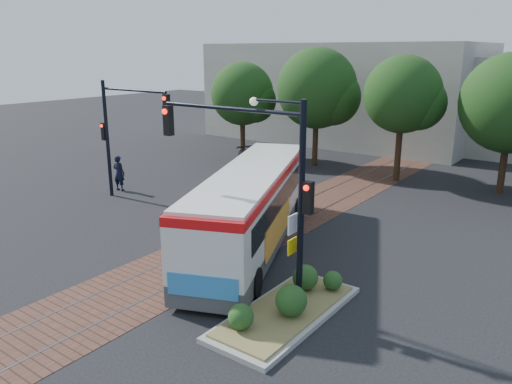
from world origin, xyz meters
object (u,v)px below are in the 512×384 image
(city_bus, at_px, (252,204))
(traffic_island, at_px, (288,304))
(signal_pole_left, at_px, (120,125))
(officer, at_px, (119,173))
(parked_car, at_px, (258,158))
(signal_pole_main, at_px, (264,171))

(city_bus, bearing_deg, traffic_island, -65.01)
(signal_pole_left, bearing_deg, officer, 149.78)
(traffic_island, bearing_deg, city_bus, 137.86)
(signal_pole_left, height_order, parked_car, signal_pole_left)
(signal_pole_main, distance_m, officer, 15.31)
(city_bus, relative_size, parked_car, 3.00)
(signal_pole_left, bearing_deg, parked_car, 83.88)
(traffic_island, distance_m, signal_pole_main, 3.95)
(city_bus, relative_size, officer, 5.95)
(signal_pole_main, bearing_deg, traffic_island, -5.36)
(signal_pole_main, height_order, signal_pole_left, signal_pole_main)
(signal_pole_main, relative_size, officer, 3.09)
(city_bus, distance_m, officer, 10.94)
(traffic_island, bearing_deg, parked_car, 128.78)
(parked_car, bearing_deg, signal_pole_left, -161.14)
(officer, distance_m, parked_car, 9.62)
(signal_pole_left, distance_m, parked_car, 10.74)
(signal_pole_left, distance_m, officer, 3.44)
(city_bus, bearing_deg, officer, 145.87)
(city_bus, distance_m, parked_car, 13.95)
(traffic_island, relative_size, officer, 2.68)
(traffic_island, height_order, officer, officer)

